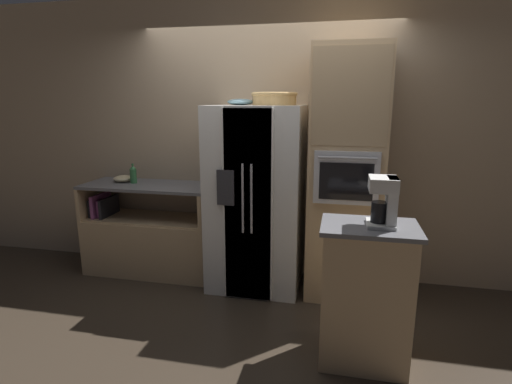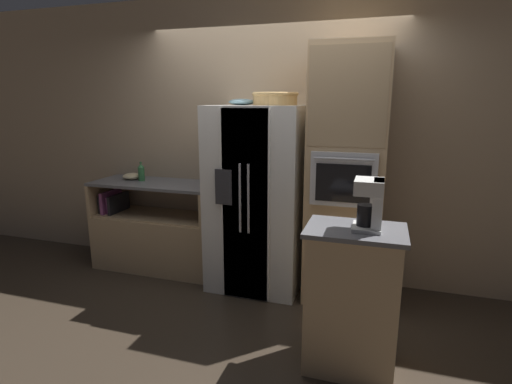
# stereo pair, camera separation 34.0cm
# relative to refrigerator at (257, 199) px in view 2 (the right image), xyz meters

# --- Properties ---
(ground_plane) EXTENTS (20.00, 20.00, 0.00)m
(ground_plane) POSITION_rel_refrigerator_xyz_m (0.04, -0.08, -0.87)
(ground_plane) COLOR #382D23
(wall_back) EXTENTS (12.00, 0.06, 2.80)m
(wall_back) POSITION_rel_refrigerator_xyz_m (0.04, 0.38, 0.53)
(wall_back) COLOR tan
(wall_back) RESTS_ON ground_plane
(counter_left) EXTENTS (1.33, 0.55, 0.95)m
(counter_left) POSITION_rel_refrigerator_xyz_m (-1.16, 0.08, -0.53)
(counter_left) COLOR tan
(counter_left) RESTS_ON ground_plane
(refrigerator) EXTENTS (0.87, 0.73, 1.75)m
(refrigerator) POSITION_rel_refrigerator_xyz_m (0.00, 0.00, 0.00)
(refrigerator) COLOR white
(refrigerator) RESTS_ON ground_plane
(wall_oven) EXTENTS (0.65, 0.71, 2.25)m
(wall_oven) POSITION_rel_refrigerator_xyz_m (0.83, 0.03, 0.25)
(wall_oven) COLOR tan
(wall_oven) RESTS_ON ground_plane
(island_counter) EXTENTS (0.63, 0.45, 1.00)m
(island_counter) POSITION_rel_refrigerator_xyz_m (0.98, -1.02, -0.37)
(island_counter) COLOR tan
(island_counter) RESTS_ON ground_plane
(wicker_basket) EXTENTS (0.42, 0.42, 0.11)m
(wicker_basket) POSITION_rel_refrigerator_xyz_m (0.17, 0.02, 0.94)
(wicker_basket) COLOR tan
(wicker_basket) RESTS_ON refrigerator
(fruit_bowl) EXTENTS (0.24, 0.24, 0.06)m
(fruit_bowl) POSITION_rel_refrigerator_xyz_m (-0.14, -0.01, 0.90)
(fruit_bowl) COLOR #668C99
(fruit_bowl) RESTS_ON refrigerator
(bottle_tall) EXTENTS (0.07, 0.07, 0.20)m
(bottle_tall) POSITION_rel_refrigerator_xyz_m (-1.33, 0.10, 0.17)
(bottle_tall) COLOR #33723F
(bottle_tall) RESTS_ON counter_left
(mixing_bowl) EXTENTS (0.20, 0.20, 0.07)m
(mixing_bowl) POSITION_rel_refrigerator_xyz_m (-1.47, 0.15, 0.11)
(mixing_bowl) COLOR beige
(mixing_bowl) RESTS_ON counter_left
(coffee_maker) EXTENTS (0.18, 0.21, 0.32)m
(coffee_maker) POSITION_rel_refrigerator_xyz_m (1.07, -1.02, 0.30)
(coffee_maker) COLOR white
(coffee_maker) RESTS_ON island_counter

